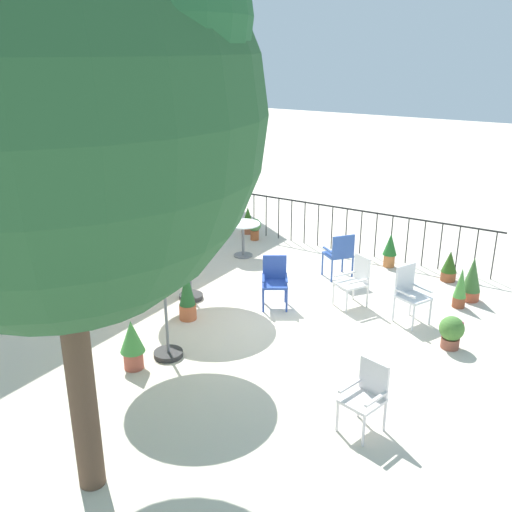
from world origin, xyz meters
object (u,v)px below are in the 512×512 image
at_px(potted_plant_8, 472,279).
at_px(patio_chair_3, 355,279).
at_px(patio_umbrella_0, 187,195).
at_px(patio_chair_0, 275,278).
at_px(cafe_table_0, 243,233).
at_px(potted_plant_7, 451,331).
at_px(potted_plant_0, 187,295).
at_px(potted_plant_2, 255,228).
at_px(patio_umbrella_1, 161,223).
at_px(patio_chair_4, 340,252).
at_px(potted_plant_1, 390,249).
at_px(potted_plant_5, 132,343).
at_px(patio_chair_1, 410,291).
at_px(shade_tree, 50,110).
at_px(potted_plant_4, 248,221).
at_px(potted_plant_3, 460,288).
at_px(potted_plant_6, 449,266).
at_px(patio_chair_2, 367,393).

bearing_deg(potted_plant_8, patio_chair_3, 127.78).
height_order(patio_umbrella_0, patio_chair_0, patio_umbrella_0).
xyz_separation_m(cafe_table_0, potted_plant_7, (-1.75, -4.98, -0.25)).
relative_size(potted_plant_0, potted_plant_7, 1.80).
bearing_deg(potted_plant_7, potted_plant_2, 62.06).
xyz_separation_m(patio_umbrella_1, potted_plant_8, (4.53, -3.37, -1.69)).
relative_size(patio_chair_4, potted_plant_0, 1.00).
relative_size(potted_plant_1, potted_plant_8, 0.88).
relative_size(patio_chair_0, potted_plant_5, 1.20).
relative_size(patio_umbrella_1, patio_chair_4, 2.52).
height_order(patio_chair_1, patio_chair_4, patio_chair_1).
bearing_deg(patio_umbrella_1, shade_tree, -157.50).
xyz_separation_m(patio_chair_1, patio_chair_3, (0.12, 1.02, -0.05)).
bearing_deg(shade_tree, potted_plant_5, 32.48).
bearing_deg(patio_umbrella_1, patio_chair_1, -40.99).
relative_size(patio_umbrella_0, patio_umbrella_1, 0.95).
xyz_separation_m(cafe_table_0, potted_plant_4, (1.46, 0.81, -0.21)).
relative_size(patio_chair_1, potted_plant_4, 1.48).
bearing_deg(patio_chair_4, potted_plant_3, -92.46).
xyz_separation_m(patio_chair_1, potted_plant_1, (2.30, 1.15, -0.16)).
bearing_deg(cafe_table_0, patio_chair_3, -109.22).
distance_m(potted_plant_4, potted_plant_7, 6.62).
xyz_separation_m(shade_tree, potted_plant_6, (7.67, -1.79, -3.58)).
height_order(cafe_table_0, patio_chair_0, patio_chair_0).
bearing_deg(potted_plant_1, potted_plant_6, -95.26).
height_order(patio_umbrella_1, potted_plant_5, patio_umbrella_1).
bearing_deg(potted_plant_1, potted_plant_8, -114.45).
bearing_deg(potted_plant_7, potted_plant_6, 15.13).
xyz_separation_m(patio_umbrella_1, potted_plant_2, (5.37, 1.84, -1.80)).
distance_m(patio_chair_3, potted_plant_1, 2.18).
bearing_deg(cafe_table_0, shade_tree, -159.88).
bearing_deg(potted_plant_5, potted_plant_3, -36.95).
distance_m(patio_umbrella_1, patio_chair_0, 2.93).
bearing_deg(potted_plant_5, potted_plant_1, -16.37).
distance_m(patio_chair_2, patio_chair_3, 3.58).
height_order(patio_chair_3, potted_plant_1, patio_chair_3).
bearing_deg(potted_plant_4, potted_plant_5, -161.79).
relative_size(potted_plant_0, potted_plant_4, 1.41).
bearing_deg(patio_chair_2, patio_umbrella_0, 65.51).
bearing_deg(patio_chair_3, potted_plant_6, -28.99).
relative_size(patio_umbrella_0, patio_chair_4, 2.39).
bearing_deg(potted_plant_3, potted_plant_1, 54.17).
distance_m(patio_umbrella_1, potted_plant_7, 4.71).
distance_m(patio_umbrella_0, potted_plant_0, 1.73).
bearing_deg(potted_plant_4, patio_chair_0, -140.78).
xyz_separation_m(potted_plant_1, potted_plant_4, (0.36, 3.79, -0.08)).
distance_m(patio_umbrella_0, patio_chair_0, 2.13).
bearing_deg(cafe_table_0, potted_plant_3, -92.02).
xyz_separation_m(potted_plant_6, potted_plant_7, (-2.73, -0.74, -0.03)).
bearing_deg(patio_chair_2, potted_plant_5, 97.86).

